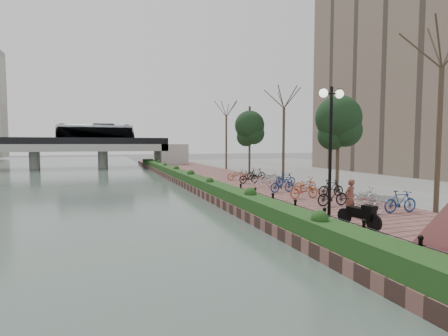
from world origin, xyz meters
name	(u,v)px	position (x,y,z in m)	size (l,w,h in m)	color
ground	(305,255)	(0.00, 0.00, 0.00)	(220.00, 220.00, 0.00)	#59595B
promenade	(231,184)	(4.00, 17.50, 0.25)	(8.00, 75.00, 0.50)	brown
inland_pavement	(384,178)	(20.00, 17.50, 0.25)	(24.00, 75.00, 0.50)	slate
hedge	(184,176)	(0.60, 20.00, 0.80)	(1.10, 56.00, 0.60)	#1B3E16
chain_fence	(309,214)	(1.40, 2.00, 0.85)	(0.10, 14.10, 0.70)	black
lamppost	(331,127)	(2.03, 1.59, 4.20)	(1.02, 0.32, 5.18)	black
motorcycle	(359,214)	(2.74, 0.81, 1.01)	(0.51, 1.62, 1.01)	black
pedestrian	(350,198)	(3.81, 2.61, 1.29)	(0.57, 0.38, 1.57)	brown
bicycle_parking	(293,184)	(5.49, 10.10, 0.97)	(2.40, 17.32, 1.00)	#BABBBF
street_trees	(306,142)	(8.00, 12.68, 3.69)	(3.20, 37.12, 6.80)	#3A3122
apartment_tower	(433,1)	(26.00, 18.00, 18.00)	(12.00, 24.00, 35.00)	#7D6D5B
bridge	(47,145)	(-13.31, 45.00, 3.37)	(36.00, 10.77, 6.50)	#A3A39E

